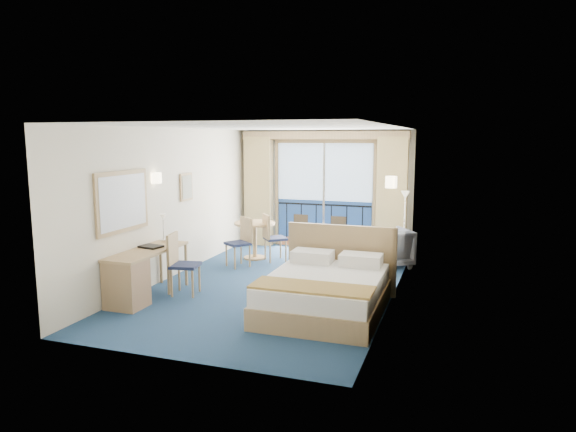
# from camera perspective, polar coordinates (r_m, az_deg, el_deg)

# --- Properties ---
(floor) EXTENTS (6.50, 6.50, 0.00)m
(floor) POSITION_cam_1_polar(r_m,az_deg,el_deg) (8.99, -1.30, -7.62)
(floor) COLOR navy
(floor) RESTS_ON ground
(room_walls) EXTENTS (4.04, 6.54, 2.72)m
(room_walls) POSITION_cam_1_polar(r_m,az_deg,el_deg) (8.66, -1.35, 3.74)
(room_walls) COLOR silver
(room_walls) RESTS_ON ground
(balcony_door) EXTENTS (2.36, 0.03, 2.52)m
(balcony_door) POSITION_cam_1_polar(r_m,az_deg,el_deg) (11.79, 3.98, 1.94)
(balcony_door) COLOR navy
(balcony_door) RESTS_ON room_walls
(curtain_left) EXTENTS (0.65, 0.22, 2.55)m
(curtain_left) POSITION_cam_1_polar(r_m,az_deg,el_deg) (12.12, -3.27, 2.76)
(curtain_left) COLOR #D6B276
(curtain_left) RESTS_ON room_walls
(curtain_right) EXTENTS (0.65, 0.22, 2.55)m
(curtain_right) POSITION_cam_1_polar(r_m,az_deg,el_deg) (11.34, 11.44, 2.19)
(curtain_right) COLOR #D6B276
(curtain_right) RESTS_ON room_walls
(pelmet) EXTENTS (3.80, 0.25, 0.18)m
(pelmet) POSITION_cam_1_polar(r_m,az_deg,el_deg) (11.59, 3.94, 8.95)
(pelmet) COLOR tan
(pelmet) RESTS_ON room_walls
(mirror) EXTENTS (0.05, 1.25, 0.95)m
(mirror) POSITION_cam_1_polar(r_m,az_deg,el_deg) (8.30, -17.91, 1.52)
(mirror) COLOR tan
(mirror) RESTS_ON room_walls
(wall_print) EXTENTS (0.04, 0.42, 0.52)m
(wall_print) POSITION_cam_1_polar(r_m,az_deg,el_deg) (9.92, -11.22, 3.18)
(wall_print) COLOR tan
(wall_print) RESTS_ON room_walls
(sconce_left) EXTENTS (0.18, 0.18, 0.18)m
(sconce_left) POSITION_cam_1_polar(r_m,az_deg,el_deg) (8.99, -14.43, 4.11)
(sconce_left) COLOR #FFE7B2
(sconce_left) RESTS_ON room_walls
(sconce_right) EXTENTS (0.18, 0.18, 0.18)m
(sconce_right) POSITION_cam_1_polar(r_m,az_deg,el_deg) (8.05, 11.40, 3.71)
(sconce_right) COLOR #FFE7B2
(sconce_right) RESTS_ON room_walls
(bed) EXTENTS (1.79, 2.13, 1.13)m
(bed) POSITION_cam_1_polar(r_m,az_deg,el_deg) (7.59, 4.22, -8.26)
(bed) COLOR tan
(bed) RESTS_ON ground
(nightstand) EXTENTS (0.38, 0.36, 0.49)m
(nightstand) POSITION_cam_1_polar(r_m,az_deg,el_deg) (8.77, 10.47, -6.51)
(nightstand) COLOR #9A7251
(nightstand) RESTS_ON ground
(phone) EXTENTS (0.22, 0.19, 0.08)m
(phone) POSITION_cam_1_polar(r_m,az_deg,el_deg) (8.74, 10.84, -4.62)
(phone) COLOR silver
(phone) RESTS_ON nightstand
(armchair) EXTENTS (1.13, 1.14, 0.76)m
(armchair) POSITION_cam_1_polar(r_m,az_deg,el_deg) (10.35, 11.03, -3.43)
(armchair) COLOR #424650
(armchair) RESTS_ON ground
(floor_lamp) EXTENTS (0.20, 0.20, 1.43)m
(floor_lamp) POSITION_cam_1_polar(r_m,az_deg,el_deg) (10.94, 12.86, 0.91)
(floor_lamp) COLOR silver
(floor_lamp) RESTS_ON ground
(desk) EXTENTS (0.56, 1.63, 0.76)m
(desk) POSITION_cam_1_polar(r_m,az_deg,el_deg) (8.17, -17.02, -6.60)
(desk) COLOR tan
(desk) RESTS_ON ground
(desk_chair) EXTENTS (0.51, 0.50, 1.00)m
(desk_chair) POSITION_cam_1_polar(r_m,az_deg,el_deg) (8.50, -11.93, -4.82)
(desk_chair) COLOR #1D2444
(desk_chair) RESTS_ON ground
(folder) EXTENTS (0.39, 0.32, 0.03)m
(folder) POSITION_cam_1_polar(r_m,az_deg,el_deg) (8.61, -14.99, -3.29)
(folder) COLOR black
(folder) RESTS_ON desk
(desk_lamp) EXTENTS (0.12, 0.12, 0.46)m
(desk_lamp) POSITION_cam_1_polar(r_m,az_deg,el_deg) (8.98, -13.72, -0.65)
(desk_lamp) COLOR silver
(desk_lamp) RESTS_ON desk
(round_table) EXTENTS (0.86, 0.86, 0.77)m
(round_table) POSITION_cam_1_polar(r_m,az_deg,el_deg) (10.78, -3.72, -1.69)
(round_table) COLOR tan
(round_table) RESTS_ON ground
(table_chair_a) EXTENTS (0.60, 0.59, 0.98)m
(table_chair_a) POSITION_cam_1_polar(r_m,az_deg,el_deg) (10.55, -1.85, -2.10)
(table_chair_a) COLOR #1D2444
(table_chair_a) RESTS_ON ground
(table_chair_b) EXTENTS (0.58, 0.59, 0.97)m
(table_chair_b) POSITION_cam_1_polar(r_m,az_deg,el_deg) (10.18, -5.19, -2.55)
(table_chair_b) COLOR #1D2444
(table_chair_b) RESTS_ON ground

